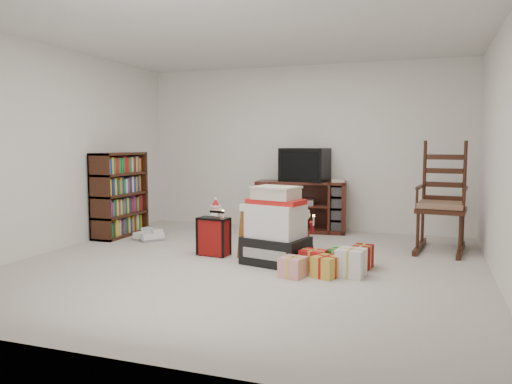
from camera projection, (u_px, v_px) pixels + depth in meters
room at (245, 150)px, 5.31m from camera, size 5.01×5.01×2.51m
tv_stand at (301, 206)px, 7.48m from camera, size 1.38×0.64×0.76m
bookshelf at (120, 196)px, 7.12m from camera, size 0.32×0.97×1.19m
rocking_chair at (441, 212)px, 6.16m from camera, size 0.66×0.99×1.41m
gift_pile at (276, 231)px, 5.45m from camera, size 0.76×0.63×0.84m
red_suitcase at (214, 236)px, 5.87m from camera, size 0.36×0.22×0.53m
stocking at (249, 233)px, 5.52m from camera, size 0.32×0.18×0.66m
teddy_bear at (289, 252)px, 5.46m from camera, size 0.21×0.19×0.31m
santa_figurine at (304, 233)px, 6.14m from camera, size 0.28×0.27×0.58m
mrs_claus_figurine at (216, 229)px, 6.32m from camera, size 0.30×0.29×0.62m
sneaker_pair at (148, 236)px, 6.82m from camera, size 0.45×0.33×0.11m
gift_cluster at (332, 260)px, 5.15m from camera, size 0.69×1.01×0.24m
crt_television at (305, 165)px, 7.41m from camera, size 0.72×0.55×0.49m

